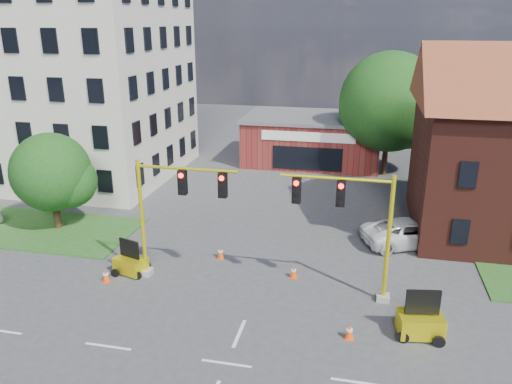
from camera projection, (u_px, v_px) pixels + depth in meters
ground at (227, 363)px, 19.26m from camera, size 120.00×120.00×0.00m
office_block at (58, 50)px, 40.15m from camera, size 18.40×15.40×20.60m
brick_shop at (313, 138)px, 46.24m from camera, size 12.40×8.40×4.30m
tree_large at (395, 105)px, 40.93m from camera, size 8.62×8.21×10.31m
tree_nw_front at (56, 174)px, 30.63m from camera, size 5.08×4.84×6.16m
signal_mast_west at (172, 207)px, 24.40m from camera, size 5.30×0.60×6.20m
signal_mast_east at (353, 221)px, 22.64m from camera, size 5.30×0.60×6.20m
trailer_west at (131, 263)px, 25.97m from camera, size 1.84×1.50×1.82m
trailer_east at (420, 322)px, 20.76m from camera, size 1.98×1.49×2.06m
cone_a at (106, 276)px, 25.18m from camera, size 0.40×0.40×0.70m
cone_b at (221, 253)px, 27.67m from camera, size 0.40×0.40×0.70m
cone_c at (349, 332)px, 20.66m from camera, size 0.40×0.40×0.70m
cone_d at (294, 272)px, 25.58m from camera, size 0.40×0.40×0.70m
pickup_white at (410, 232)px, 29.21m from camera, size 6.15×4.53×1.55m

